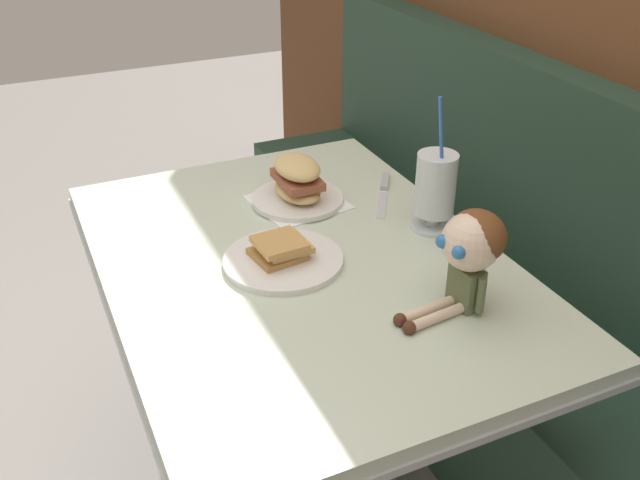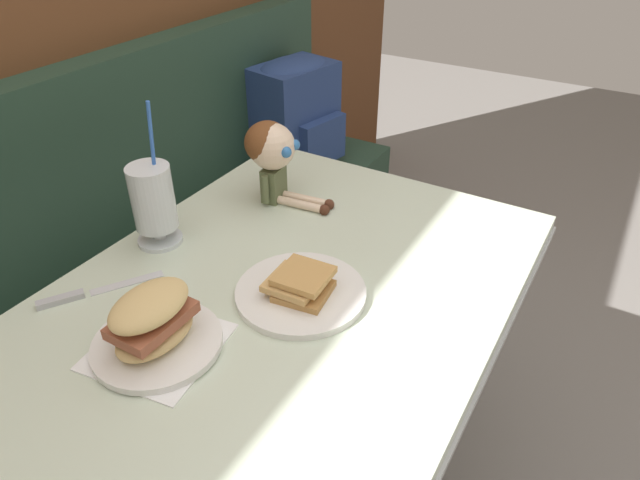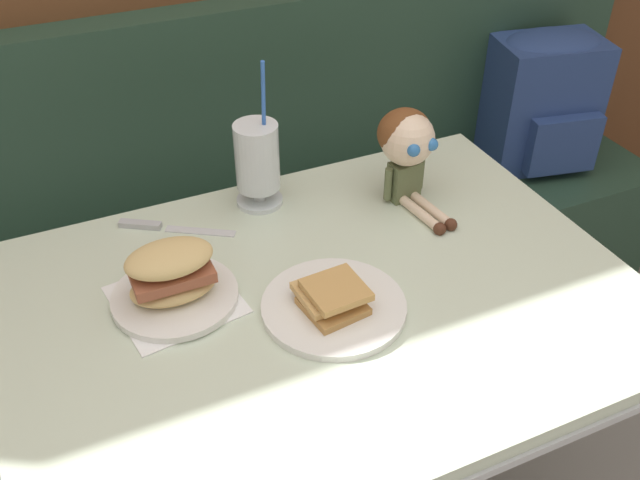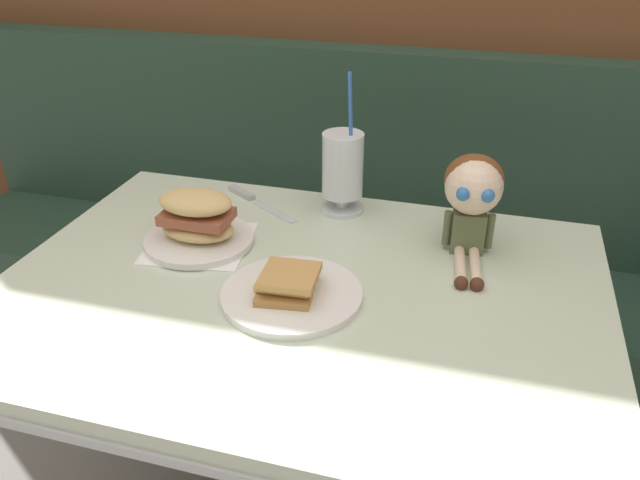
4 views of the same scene
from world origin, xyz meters
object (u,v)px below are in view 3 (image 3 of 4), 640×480
object	(u,v)px
sandwich_plate	(173,280)
seated_doll	(407,144)
toast_plate	(333,304)
backpack	(544,98)
milkshake_glass	(257,161)
butter_knife	(157,226)

from	to	relation	value
sandwich_plate	seated_doll	world-z (taller)	seated_doll
toast_plate	backpack	size ratio (longest dim) A/B	0.62
sandwich_plate	seated_doll	size ratio (longest dim) A/B	1.01
toast_plate	milkshake_glass	xyz separation A→B (m)	(0.00, 0.36, 0.08)
milkshake_glass	sandwich_plate	distance (m)	0.33
sandwich_plate	backpack	world-z (taller)	sandwich_plate
sandwich_plate	butter_knife	bearing A→B (deg)	84.26
milkshake_glass	butter_knife	size ratio (longest dim) A/B	1.51
backpack	toast_plate	bearing A→B (deg)	-146.74
milkshake_glass	seated_doll	bearing A→B (deg)	-20.72
milkshake_glass	seated_doll	world-z (taller)	milkshake_glass
milkshake_glass	backpack	size ratio (longest dim) A/B	0.78
milkshake_glass	seated_doll	xyz separation A→B (m)	(0.28, -0.11, 0.03)
milkshake_glass	backpack	xyz separation A→B (m)	(0.98, 0.28, -0.18)
milkshake_glass	butter_knife	distance (m)	0.24
seated_doll	backpack	size ratio (longest dim) A/B	0.55
butter_knife	toast_plate	bearing A→B (deg)	-59.13
sandwich_plate	seated_doll	xyz separation A→B (m)	(0.52, 0.12, 0.08)
toast_plate	seated_doll	bearing A→B (deg)	42.00
sandwich_plate	butter_knife	world-z (taller)	sandwich_plate
sandwich_plate	milkshake_glass	bearing A→B (deg)	43.40
milkshake_glass	backpack	distance (m)	1.04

